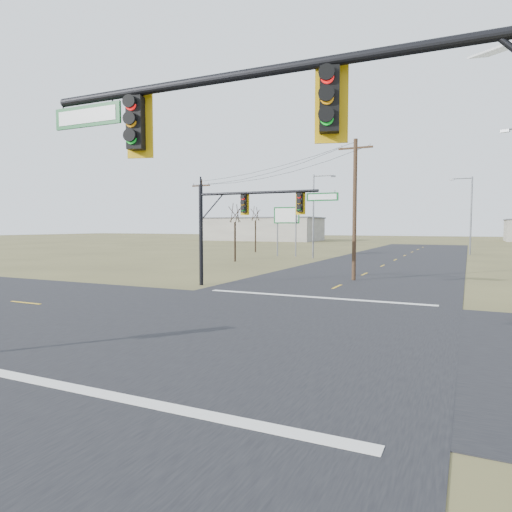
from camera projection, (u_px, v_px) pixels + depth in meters
The scene contains 15 objects.
ground at pixel (251, 327), 16.77m from camera, with size 320.00×320.00×0.00m, color olive.
road_ew at pixel (251, 326), 16.76m from camera, with size 160.00×14.00×0.02m, color black.
road_ns at pixel (251, 326), 16.76m from camera, with size 14.00×160.00×0.02m, color black.
stop_bar_near at pixel (103, 394), 9.99m from camera, with size 12.00×0.40×0.01m, color silver.
stop_bar_far at pixel (314, 297), 23.54m from camera, with size 12.00×0.40×0.01m, color silver.
mast_arm_near at pixel (345, 140), 7.41m from camera, with size 10.34×0.53×6.99m.
mast_arm_far at pixel (247, 212), 26.92m from camera, with size 8.82×0.44×6.24m.
utility_pole_near at pixel (355, 208), 30.67m from camera, with size 2.32×0.27×9.50m.
utility_pole_far at pixel (201, 221), 41.76m from camera, with size 1.95×0.29×7.96m.
highway_sign at pixel (287, 221), 55.29m from camera, with size 3.18×0.40×5.98m.
streetlight_b at pixel (469, 211), 58.07m from camera, with size 2.78×0.34×9.94m.
streetlight_c at pixel (315, 211), 51.80m from camera, with size 2.66×0.37×9.51m.
bare_tree_a at pixel (235, 213), 47.05m from camera, with size 3.31×3.31×6.39m.
bare_tree_b at pixel (255, 213), 63.91m from camera, with size 3.26×3.26×6.81m.
warehouse_left at pixel (263, 230), 114.83m from camera, with size 28.00×14.00×5.50m, color #A9A496.
Camera 1 is at (7.18, -14.92, 3.71)m, focal length 32.00 mm.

